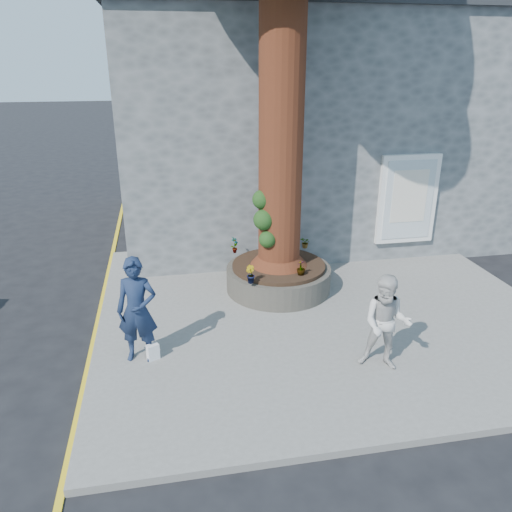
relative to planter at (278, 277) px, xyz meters
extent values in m
plane|color=black|center=(-0.80, -2.00, -0.41)|extent=(120.00, 120.00, 0.00)
cube|color=slate|center=(0.70, -1.00, -0.35)|extent=(9.00, 8.00, 0.12)
cube|color=yellow|center=(-3.85, -1.00, -0.41)|extent=(0.10, 30.00, 0.01)
cube|color=#535759|center=(1.70, 5.20, 2.59)|extent=(10.00, 8.00, 6.00)
cube|color=black|center=(1.70, 5.20, 5.74)|extent=(10.30, 8.30, 0.30)
cube|color=white|center=(3.50, 1.14, 1.29)|extent=(1.50, 0.12, 2.20)
cube|color=silver|center=(3.50, 1.08, 1.29)|extent=(1.25, 0.04, 1.95)
cube|color=silver|center=(3.50, 1.06, 1.39)|extent=(0.90, 0.02, 1.30)
cylinder|color=black|center=(0.00, 0.00, -0.03)|extent=(2.30, 2.30, 0.52)
cylinder|color=black|center=(0.00, 0.00, 0.27)|extent=(2.04, 2.04, 0.08)
cylinder|color=#3F1E0F|center=(0.00, 0.00, 4.06)|extent=(0.90, 0.90, 7.50)
cone|color=#3F1E0F|center=(0.00, 0.00, 0.66)|extent=(1.24, 1.24, 0.70)
sphere|color=#1B3812|center=(-0.38, -0.20, 1.41)|extent=(0.44, 0.44, 0.44)
sphere|color=#1B3812|center=(-0.32, -0.30, 1.01)|extent=(0.36, 0.36, 0.36)
sphere|color=#1B3812|center=(-0.40, -0.08, 1.81)|extent=(0.40, 0.40, 0.40)
imported|color=#172340|center=(-2.94, -2.27, 0.63)|extent=(0.75, 0.56, 1.84)
imported|color=beige|center=(1.02, -3.28, 0.53)|extent=(0.99, 0.91, 1.64)
cube|color=white|center=(-2.74, -2.34, -0.15)|extent=(0.23, 0.19, 0.28)
imported|color=gray|center=(-0.85, 0.85, 0.50)|extent=(0.23, 0.25, 0.39)
imported|color=gray|center=(-0.79, -0.85, 0.49)|extent=(0.26, 0.27, 0.36)
imported|color=gray|center=(0.32, -0.66, 0.46)|extent=(0.25, 0.25, 0.31)
imported|color=gray|center=(0.85, 0.85, 0.44)|extent=(0.28, 0.29, 0.27)
camera|label=1|loc=(-2.38, -9.84, 4.50)|focal=35.00mm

